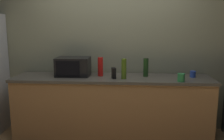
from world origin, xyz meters
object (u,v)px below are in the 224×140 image
at_px(bottle_wine, 146,67).
at_px(microwave, 73,67).
at_px(mug_green, 181,78).
at_px(cordless_phone, 114,73).
at_px(bottle_hot_sauce, 100,67).
at_px(mug_blue, 193,74).
at_px(bottle_olive_oil, 124,69).

bearing_deg(bottle_wine, microwave, -179.50).
bearing_deg(mug_green, cordless_phone, 171.36).
bearing_deg(bottle_hot_sauce, mug_blue, -0.29).
height_order(bottle_olive_oil, bottle_hot_sauce, bottle_olive_oil).
bearing_deg(mug_blue, bottle_wine, 179.56).
xyz_separation_m(bottle_wine, mug_green, (0.44, -0.29, -0.08)).
distance_m(bottle_olive_oil, mug_green, 0.77).
xyz_separation_m(microwave, bottle_wine, (1.06, 0.01, -0.00)).
bearing_deg(bottle_olive_oil, microwave, 167.18).
xyz_separation_m(bottle_olive_oil, mug_blue, (0.98, 0.17, -0.10)).
relative_size(mug_green, mug_blue, 1.19).
distance_m(microwave, mug_blue, 1.72).
distance_m(cordless_phone, bottle_wine, 0.48).
xyz_separation_m(bottle_hot_sauce, mug_blue, (1.32, -0.01, -0.09)).
height_order(microwave, cordless_phone, microwave).
distance_m(bottle_olive_oil, mug_blue, 1.00).
xyz_separation_m(microwave, bottle_hot_sauce, (0.40, 0.01, 0.00)).
height_order(mug_green, mug_blue, mug_green).
height_order(cordless_phone, mug_blue, cordless_phone).
xyz_separation_m(bottle_olive_oil, mug_green, (0.76, -0.11, -0.09)).
xyz_separation_m(bottle_wine, mug_blue, (0.67, -0.01, -0.09)).
height_order(cordless_phone, mug_green, cordless_phone).
relative_size(microwave, cordless_phone, 3.20).
distance_m(cordless_phone, bottle_hot_sauce, 0.27).
height_order(microwave, mug_blue, microwave).
relative_size(microwave, bottle_olive_oil, 1.70).
bearing_deg(mug_green, bottle_wine, 146.54).
height_order(bottle_hot_sauce, mug_blue, bottle_hot_sauce).
xyz_separation_m(microwave, cordless_phone, (0.60, -0.15, -0.06)).
xyz_separation_m(cordless_phone, bottle_wine, (0.45, 0.16, 0.06)).
distance_m(microwave, mug_green, 1.53).
bearing_deg(microwave, mug_green, -10.72).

